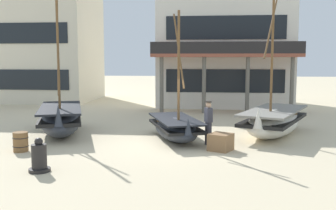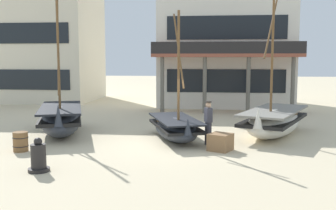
{
  "view_description": "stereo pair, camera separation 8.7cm",
  "coord_description": "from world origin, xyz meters",
  "px_view_note": "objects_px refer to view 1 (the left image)",
  "views": [
    {
      "loc": [
        1.77,
        -15.19,
        3.3
      ],
      "look_at": [
        0.0,
        1.0,
        1.4
      ],
      "focal_mm": 42.73,
      "sensor_mm": 36.0,
      "label": 1
    },
    {
      "loc": [
        1.85,
        -15.18,
        3.3
      ],
      "look_at": [
        0.0,
        1.0,
        1.4
      ],
      "focal_mm": 42.73,
      "sensor_mm": 36.0,
      "label": 2
    }
  ],
  "objects_px": {
    "fishing_boat_near_left": "(61,119)",
    "cargo_crate": "(221,142)",
    "capstan_winch": "(39,158)",
    "fishing_boat_far_right": "(176,127)",
    "harbor_building_annex": "(38,36)",
    "harbor_building_main": "(224,31)",
    "fishing_boat_centre_large": "(274,121)",
    "wooden_barrel": "(21,142)",
    "fisherman_by_hull": "(208,123)"
  },
  "relations": [
    {
      "from": "fishing_boat_near_left",
      "to": "cargo_crate",
      "type": "bearing_deg",
      "value": -18.61
    },
    {
      "from": "capstan_winch",
      "to": "fishing_boat_far_right",
      "type": "bearing_deg",
      "value": 54.76
    },
    {
      "from": "fishing_boat_far_right",
      "to": "cargo_crate",
      "type": "xyz_separation_m",
      "value": [
        1.79,
        -1.72,
        -0.2
      ]
    },
    {
      "from": "cargo_crate",
      "to": "fishing_boat_far_right",
      "type": "bearing_deg",
      "value": 136.16
    },
    {
      "from": "harbor_building_annex",
      "to": "fishing_boat_near_left",
      "type": "bearing_deg",
      "value": -63.04
    },
    {
      "from": "capstan_winch",
      "to": "harbor_building_main",
      "type": "xyz_separation_m",
      "value": [
        5.83,
        18.13,
        4.82
      ]
    },
    {
      "from": "fishing_boat_far_right",
      "to": "fishing_boat_near_left",
      "type": "bearing_deg",
      "value": 173.32
    },
    {
      "from": "fishing_boat_centre_large",
      "to": "harbor_building_annex",
      "type": "relative_size",
      "value": 0.67
    },
    {
      "from": "wooden_barrel",
      "to": "cargo_crate",
      "type": "height_order",
      "value": "wooden_barrel"
    },
    {
      "from": "capstan_winch",
      "to": "harbor_building_main",
      "type": "height_order",
      "value": "harbor_building_main"
    },
    {
      "from": "fishing_boat_centre_large",
      "to": "cargo_crate",
      "type": "distance_m",
      "value": 3.8
    },
    {
      "from": "harbor_building_annex",
      "to": "capstan_winch",
      "type": "bearing_deg",
      "value": -66.22
    },
    {
      "from": "fishing_boat_centre_large",
      "to": "wooden_barrel",
      "type": "relative_size",
      "value": 9.61
    },
    {
      "from": "wooden_barrel",
      "to": "fishing_boat_far_right",
      "type": "bearing_deg",
      "value": 26.6
    },
    {
      "from": "fishing_boat_centre_large",
      "to": "wooden_barrel",
      "type": "distance_m",
      "value": 10.2
    },
    {
      "from": "wooden_barrel",
      "to": "harbor_building_main",
      "type": "bearing_deg",
      "value": 64.31
    },
    {
      "from": "fishing_boat_far_right",
      "to": "wooden_barrel",
      "type": "xyz_separation_m",
      "value": [
        -5.31,
        -2.66,
        -0.16
      ]
    },
    {
      "from": "fisherman_by_hull",
      "to": "cargo_crate",
      "type": "distance_m",
      "value": 1.19
    },
    {
      "from": "fishing_boat_centre_large",
      "to": "fishing_boat_near_left",
      "type": "bearing_deg",
      "value": -175.72
    },
    {
      "from": "wooden_barrel",
      "to": "cargo_crate",
      "type": "xyz_separation_m",
      "value": [
        7.09,
        0.94,
        -0.04
      ]
    },
    {
      "from": "fishing_boat_far_right",
      "to": "capstan_winch",
      "type": "bearing_deg",
      "value": -125.24
    },
    {
      "from": "fishing_boat_far_right",
      "to": "fisherman_by_hull",
      "type": "height_order",
      "value": "fishing_boat_far_right"
    },
    {
      "from": "fishing_boat_far_right",
      "to": "harbor_building_annex",
      "type": "height_order",
      "value": "harbor_building_annex"
    },
    {
      "from": "fishing_boat_near_left",
      "to": "cargo_crate",
      "type": "height_order",
      "value": "fishing_boat_near_left"
    },
    {
      "from": "fishing_boat_near_left",
      "to": "capstan_winch",
      "type": "relative_size",
      "value": 5.81
    },
    {
      "from": "cargo_crate",
      "to": "harbor_building_annex",
      "type": "xyz_separation_m",
      "value": [
        -14.02,
        16.37,
        4.76
      ]
    },
    {
      "from": "fishing_boat_centre_large",
      "to": "wooden_barrel",
      "type": "bearing_deg",
      "value": -157.27
    },
    {
      "from": "wooden_barrel",
      "to": "harbor_building_annex",
      "type": "bearing_deg",
      "value": 111.8
    },
    {
      "from": "wooden_barrel",
      "to": "harbor_building_annex",
      "type": "relative_size",
      "value": 0.07
    },
    {
      "from": "fishing_boat_far_right",
      "to": "cargo_crate",
      "type": "distance_m",
      "value": 2.49
    },
    {
      "from": "capstan_winch",
      "to": "harbor_building_main",
      "type": "distance_m",
      "value": 19.64
    },
    {
      "from": "fishing_boat_far_right",
      "to": "fishing_boat_centre_large",
      "type": "bearing_deg",
      "value": 17.38
    },
    {
      "from": "fishing_boat_far_right",
      "to": "capstan_winch",
      "type": "distance_m",
      "value": 6.16
    },
    {
      "from": "wooden_barrel",
      "to": "cargo_crate",
      "type": "distance_m",
      "value": 7.16
    },
    {
      "from": "fisherman_by_hull",
      "to": "capstan_winch",
      "type": "xyz_separation_m",
      "value": [
        -4.89,
        -4.29,
        -0.43
      ]
    },
    {
      "from": "fishing_boat_centre_large",
      "to": "cargo_crate",
      "type": "xyz_separation_m",
      "value": [
        -2.31,
        -3.0,
        -0.33
      ]
    },
    {
      "from": "fishing_boat_near_left",
      "to": "harbor_building_annex",
      "type": "bearing_deg",
      "value": 116.96
    },
    {
      "from": "cargo_crate",
      "to": "harbor_building_main",
      "type": "distance_m",
      "value": 15.62
    },
    {
      "from": "fisherman_by_hull",
      "to": "cargo_crate",
      "type": "xyz_separation_m",
      "value": [
        0.46,
        -0.97,
        -0.53
      ]
    },
    {
      "from": "fishing_boat_near_left",
      "to": "fishing_boat_far_right",
      "type": "xyz_separation_m",
      "value": [
        5.08,
        -0.6,
        -0.17
      ]
    },
    {
      "from": "fishing_boat_near_left",
      "to": "wooden_barrel",
      "type": "bearing_deg",
      "value": -94.01
    },
    {
      "from": "fishing_boat_near_left",
      "to": "cargo_crate",
      "type": "xyz_separation_m",
      "value": [
        6.87,
        -2.31,
        -0.37
      ]
    },
    {
      "from": "wooden_barrel",
      "to": "cargo_crate",
      "type": "relative_size",
      "value": 0.95
    },
    {
      "from": "fishing_boat_near_left",
      "to": "capstan_winch",
      "type": "height_order",
      "value": "fishing_boat_near_left"
    },
    {
      "from": "cargo_crate",
      "to": "capstan_winch",
      "type": "bearing_deg",
      "value": -148.18
    },
    {
      "from": "capstan_winch",
      "to": "fisherman_by_hull",
      "type": "bearing_deg",
      "value": 41.24
    },
    {
      "from": "fishing_boat_far_right",
      "to": "harbor_building_main",
      "type": "height_order",
      "value": "harbor_building_main"
    },
    {
      "from": "fishing_boat_near_left",
      "to": "cargo_crate",
      "type": "relative_size",
      "value": 7.95
    },
    {
      "from": "wooden_barrel",
      "to": "fishing_boat_near_left",
      "type": "bearing_deg",
      "value": 85.99
    },
    {
      "from": "fishing_boat_near_left",
      "to": "wooden_barrel",
      "type": "distance_m",
      "value": 3.28
    }
  ]
}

